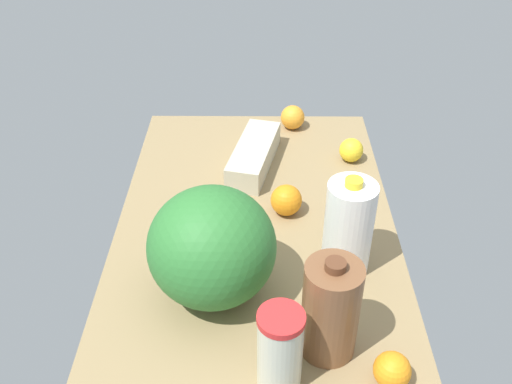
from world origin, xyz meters
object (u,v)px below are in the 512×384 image
object	(u,v)px
milk_jug	(348,228)
lemon_far_back	(351,150)
egg_carton	(254,155)
orange_loose	(286,200)
orange_by_jug	(293,117)
orange_near_front	(392,370)
tumbler_cup	(280,349)
chocolate_milk_jug	(331,310)
watermelon	(212,247)

from	to	relation	value
milk_jug	lemon_far_back	size ratio (longest dim) A/B	3.49
egg_carton	orange_loose	world-z (taller)	orange_loose
milk_jug	orange_by_jug	distance (cm)	70.45
orange_near_front	lemon_far_back	distance (cm)	82.60
tumbler_cup	orange_by_jug	distance (cm)	103.25
chocolate_milk_jug	orange_by_jug	distance (cm)	94.75
watermelon	lemon_far_back	distance (cm)	70.44
orange_by_jug	lemon_far_back	xyz separation A→B (cm)	(-20.62, -17.62, -0.34)
chocolate_milk_jug	orange_near_front	world-z (taller)	chocolate_milk_jug
lemon_far_back	egg_carton	bearing A→B (deg)	96.03
chocolate_milk_jug	lemon_far_back	xyz separation A→B (cm)	(73.77, -14.38, -7.85)
watermelon	orange_by_jug	bearing A→B (deg)	-15.74
tumbler_cup	orange_near_front	distance (cm)	23.22
chocolate_milk_jug	lemon_far_back	world-z (taller)	chocolate_milk_jug
orange_by_jug	milk_jug	bearing A→B (deg)	-171.86
orange_loose	egg_carton	bearing A→B (deg)	21.08
egg_carton	orange_near_front	distance (cm)	84.25
watermelon	chocolate_milk_jug	distance (cm)	30.16
chocolate_milk_jug	orange_by_jug	xyz separation A→B (cm)	(94.39, 3.25, -7.51)
tumbler_cup	lemon_far_back	xyz separation A→B (cm)	(82.23, -24.84, -5.85)
milk_jug	lemon_far_back	distance (cm)	49.99
watermelon	tumbler_cup	bearing A→B (deg)	-149.30
tumbler_cup	egg_carton	world-z (taller)	tumbler_cup
watermelon	egg_carton	distance (cm)	55.77
milk_jug	tumbler_cup	xyz separation A→B (cm)	(-33.60, 17.13, -2.80)
orange_by_jug	orange_loose	world-z (taller)	orange_loose
milk_jug	orange_loose	xyz separation A→B (cm)	(21.42, 13.80, -8.05)
orange_by_jug	lemon_far_back	world-z (taller)	orange_by_jug
chocolate_milk_jug	egg_carton	world-z (taller)	chocolate_milk_jug
milk_jug	orange_loose	world-z (taller)	milk_jug
milk_jug	egg_carton	size ratio (longest dim) A/B	0.84
orange_loose	milk_jug	bearing A→B (deg)	-147.20
egg_carton	orange_loose	xyz separation A→B (cm)	(-23.96, -9.23, 0.60)
orange_loose	tumbler_cup	bearing A→B (deg)	176.54
watermelon	milk_jug	distance (cm)	33.09
egg_carton	orange_loose	bearing A→B (deg)	-145.82
chocolate_milk_jug	egg_carton	distance (cm)	72.82
milk_jug	egg_carton	world-z (taller)	milk_jug
milk_jug	chocolate_milk_jug	xyz separation A→B (cm)	(-25.14, 6.66, -0.80)
milk_jug	lemon_far_back	xyz separation A→B (cm)	(48.63, -7.72, -8.65)
orange_near_front	lemon_far_back	world-z (taller)	same
tumbler_cup	orange_loose	xyz separation A→B (cm)	(55.02, -3.32, -5.25)
egg_carton	orange_by_jug	xyz separation A→B (cm)	(23.87, -13.13, 0.34)
chocolate_milk_jug	lemon_far_back	distance (cm)	75.57
chocolate_milk_jug	egg_carton	size ratio (longest dim) A/B	0.79
milk_jug	lemon_far_back	bearing A→B (deg)	-9.01
watermelon	egg_carton	size ratio (longest dim) A/B	0.93
chocolate_milk_jug	orange_loose	xyz separation A→B (cm)	(46.56, 7.14, -7.25)
watermelon	orange_near_front	distance (cm)	46.06
watermelon	lemon_far_back	world-z (taller)	watermelon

